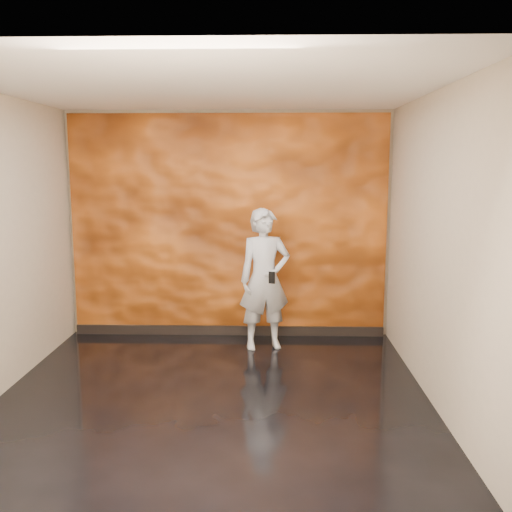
% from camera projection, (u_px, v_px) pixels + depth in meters
% --- Properties ---
extents(room, '(4.02, 4.02, 2.81)m').
position_uv_depth(room, '(212.00, 248.00, 5.13)').
color(room, black).
rests_on(room, ground).
extents(feature_wall, '(3.90, 0.06, 2.75)m').
position_uv_depth(feature_wall, '(228.00, 227.00, 7.07)').
color(feature_wall, orange).
rests_on(feature_wall, ground).
extents(baseboard, '(3.90, 0.04, 0.12)m').
position_uv_depth(baseboard, '(229.00, 330.00, 7.24)').
color(baseboard, black).
rests_on(baseboard, ground).
extents(man, '(0.68, 0.53, 1.65)m').
position_uv_depth(man, '(265.00, 279.00, 6.63)').
color(man, '#A6ACB6').
rests_on(man, ground).
extents(phone, '(0.07, 0.03, 0.14)m').
position_uv_depth(phone, '(272.00, 278.00, 6.37)').
color(phone, black).
rests_on(phone, man).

